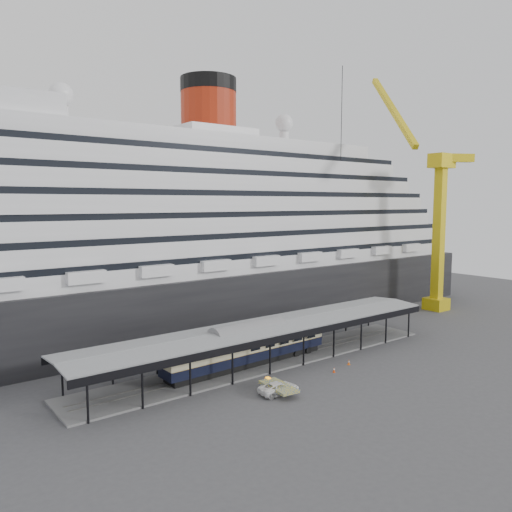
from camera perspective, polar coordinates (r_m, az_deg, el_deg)
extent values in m
plane|color=#3E3E41|center=(66.03, 4.11, -13.03)|extent=(200.00, 200.00, 0.00)
cube|color=black|center=(90.37, -9.53, -4.57)|extent=(130.00, 30.00, 10.00)
cylinder|color=maroon|center=(94.16, -5.43, 15.74)|extent=(10.00, 10.00, 9.00)
cylinder|color=black|center=(95.17, -5.47, 18.85)|extent=(10.10, 10.10, 2.50)
sphere|color=silver|center=(83.49, -21.41, 16.80)|extent=(3.60, 3.60, 3.60)
sphere|color=silver|center=(104.81, 3.22, 14.93)|extent=(3.60, 3.60, 3.60)
cube|color=slate|center=(69.60, 1.31, -11.89)|extent=(56.00, 8.00, 0.24)
cube|color=slate|center=(69.02, 1.70, -11.91)|extent=(54.00, 0.08, 0.10)
cube|color=slate|center=(70.09, 0.94, -11.63)|extent=(54.00, 0.08, 0.10)
cube|color=black|center=(65.07, 3.85, -9.22)|extent=(56.00, 0.18, 0.90)
cube|color=black|center=(71.83, -0.95, -7.73)|extent=(56.00, 0.18, 0.90)
cube|color=slate|center=(68.21, 1.32, -7.85)|extent=(56.00, 9.00, 0.24)
cube|color=gold|center=(107.88, 19.88, -5.16)|extent=(4.00, 4.00, 2.40)
cube|color=gold|center=(106.10, 20.16, 2.38)|extent=(1.80, 1.80, 26.00)
cube|color=gold|center=(106.23, 20.45, 10.15)|extent=(5.00, 3.20, 2.80)
cube|color=gold|center=(103.05, 15.42, 15.73)|extent=(11.42, 18.78, 16.80)
cube|color=gold|center=(107.95, 22.13, 10.34)|extent=(6.00, 4.39, 1.60)
cylinder|color=black|center=(98.08, 9.60, 7.19)|extent=(0.12, 0.12, 47.21)
imported|color=white|center=(58.68, 2.62, -14.83)|extent=(5.02, 2.63, 1.35)
cube|color=black|center=(67.52, -0.91, -12.01)|extent=(23.87, 3.48, 0.79)
cube|color=black|center=(67.21, -0.91, -11.18)|extent=(25.02, 3.97, 1.25)
cube|color=beige|center=(66.82, -0.91, -10.07)|extent=(25.02, 4.01, 1.47)
cube|color=black|center=(66.55, -0.92, -9.27)|extent=(25.02, 3.97, 0.45)
cube|color=#E6510C|center=(61.94, 1.02, -14.32)|extent=(0.41, 0.41, 0.03)
cone|color=#E6510C|center=(61.82, 1.02, -14.01)|extent=(0.35, 0.35, 0.70)
cylinder|color=white|center=(61.79, 1.02, -13.95)|extent=(0.22, 0.22, 0.14)
cube|color=#D33D0B|center=(66.30, 8.90, -12.99)|extent=(0.40, 0.40, 0.03)
cone|color=#D33D0B|center=(66.19, 8.91, -12.72)|extent=(0.33, 0.33, 0.66)
cylinder|color=white|center=(66.17, 8.91, -12.67)|extent=(0.21, 0.21, 0.13)
cube|color=#E3590C|center=(69.54, 10.55, -12.11)|extent=(0.47, 0.47, 0.03)
cone|color=#E3590C|center=(69.43, 10.56, -11.83)|extent=(0.40, 0.40, 0.70)
cylinder|color=white|center=(69.41, 10.56, -11.78)|extent=(0.22, 0.22, 0.14)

